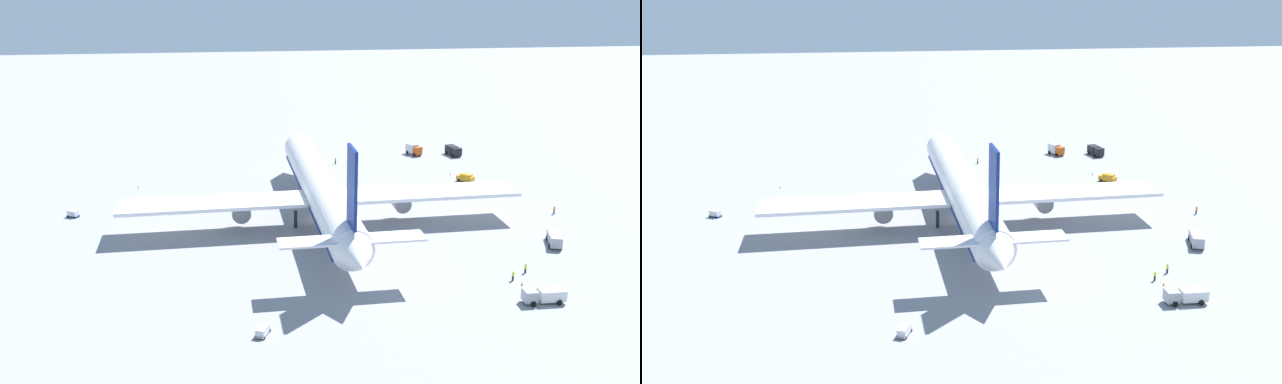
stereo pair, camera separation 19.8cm
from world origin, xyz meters
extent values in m
plane|color=gray|center=(0.00, 0.00, 0.00)|extent=(600.00, 600.00, 0.00)
cylinder|color=white|center=(0.00, 0.00, 7.09)|extent=(67.36, 9.25, 7.02)
cone|color=white|center=(36.37, 1.21, 7.09)|extent=(5.84, 7.06, 6.88)
cone|color=white|center=(-37.07, -1.24, 7.09)|extent=(7.24, 6.90, 6.67)
cube|color=navy|center=(-31.57, -1.05, 17.04)|extent=(6.01, 0.70, 12.88)
cube|color=white|center=(-32.28, 5.39, 8.49)|extent=(4.76, 10.96, 0.36)
cube|color=white|center=(-31.85, -7.53, 8.49)|extent=(4.76, 10.96, 0.36)
cube|color=white|center=(-4.08, 21.60, 6.03)|extent=(10.21, 36.72, 0.70)
cylinder|color=slate|center=(-2.90, 16.17, 3.81)|extent=(5.11, 3.90, 3.74)
cube|color=white|center=(-2.63, -21.83, 6.03)|extent=(10.21, 36.72, 0.70)
cylinder|color=slate|center=(-1.82, -16.33, 3.98)|extent=(5.26, 3.58, 3.41)
cylinder|color=black|center=(23.50, 0.78, 1.79)|extent=(0.70, 0.70, 3.58)
cylinder|color=black|center=(-3.54, 5.39, 1.79)|extent=(0.70, 0.70, 3.58)
cylinder|color=black|center=(-3.17, -5.62, 1.79)|extent=(0.70, 0.70, 3.58)
cube|color=navy|center=(0.00, 0.00, 5.16)|extent=(64.67, 8.81, 0.50)
cube|color=#BF4C14|center=(47.14, -33.12, 1.50)|extent=(2.21, 2.45, 2.09)
cube|color=silver|center=(49.58, -31.97, 1.71)|extent=(3.65, 3.13, 2.51)
cube|color=black|center=(46.67, -33.34, 2.02)|extent=(0.79, 1.56, 0.92)
cylinder|color=black|center=(47.71, -33.96, 0.45)|extent=(0.94, 0.65, 0.90)
cylinder|color=black|center=(46.85, -32.14, 0.45)|extent=(0.94, 0.65, 0.90)
cylinder|color=black|center=(50.60, -32.60, 0.45)|extent=(0.94, 0.65, 0.90)
cylinder|color=black|center=(49.75, -30.79, 0.45)|extent=(0.94, 0.65, 0.90)
cube|color=#999EA5|center=(-40.98, -27.62, 1.36)|extent=(2.19, 1.98, 1.82)
cube|color=silver|center=(-40.98, -31.18, 1.33)|extent=(2.19, 4.09, 1.75)
cube|color=black|center=(-40.98, -26.92, 1.82)|extent=(1.84, 0.08, 0.80)
cylinder|color=black|center=(-42.08, -27.81, 0.45)|extent=(0.30, 0.90, 0.90)
cylinder|color=black|center=(-39.89, -27.81, 0.45)|extent=(0.30, 0.90, 0.90)
cylinder|color=black|center=(-42.08, -32.04, 0.45)|extent=(0.30, 0.90, 0.90)
cylinder|color=black|center=(-39.89, -32.04, 0.45)|extent=(0.30, 0.90, 0.90)
cube|color=black|center=(44.86, -43.46, 1.47)|extent=(2.09, 2.65, 2.04)
cube|color=black|center=(47.79, -42.88, 1.47)|extent=(3.83, 2.99, 2.04)
cube|color=black|center=(44.29, -43.57, 1.98)|extent=(0.47, 1.97, 0.90)
cylinder|color=black|center=(45.25, -44.59, 0.45)|extent=(0.94, 0.47, 0.90)
cylinder|color=black|center=(44.79, -42.26, 0.45)|extent=(0.94, 0.47, 0.90)
cylinder|color=black|center=(48.73, -43.90, 0.45)|extent=(0.94, 0.47, 0.90)
cylinder|color=black|center=(48.27, -41.57, 0.45)|extent=(0.94, 0.47, 0.90)
cube|color=#999EA5|center=(-20.70, -41.40, 1.41)|extent=(2.53, 2.62, 1.92)
cube|color=#999EA5|center=(-17.33, -42.50, 1.24)|extent=(4.53, 3.27, 1.58)
cube|color=black|center=(-21.36, -41.18, 1.89)|extent=(0.63, 1.71, 0.84)
cylinder|color=black|center=(-20.85, -42.46, 0.45)|extent=(0.95, 0.57, 0.90)
cylinder|color=black|center=(-20.19, -40.45, 0.45)|extent=(0.95, 0.57, 0.90)
cylinder|color=black|center=(-16.85, -43.77, 0.45)|extent=(0.95, 0.57, 0.90)
cylinder|color=black|center=(-16.19, -41.76, 0.45)|extent=(0.95, 0.57, 0.90)
cube|color=orange|center=(22.38, -38.46, 0.87)|extent=(4.21, 4.21, 1.10)
cube|color=orange|center=(22.24, -38.60, 1.70)|extent=(3.04, 3.04, 0.55)
cylinder|color=black|center=(22.69, -36.84, 0.32)|extent=(0.61, 0.61, 0.64)
cylinder|color=black|center=(24.00, -38.15, 0.32)|extent=(0.61, 0.61, 0.64)
cylinder|color=black|center=(20.77, -38.76, 0.32)|extent=(0.61, 0.61, 0.64)
cylinder|color=black|center=(22.08, -40.07, 0.32)|extent=(0.61, 0.61, 0.64)
cube|color=#26598C|center=(8.45, 51.01, 0.28)|extent=(2.35, 2.78, 0.15)
cylinder|color=#333338|center=(7.76, 49.67, 0.28)|extent=(0.35, 0.57, 0.08)
cube|color=silver|center=(8.45, 51.01, 0.90)|extent=(2.05, 2.37, 1.09)
cylinder|color=black|center=(8.65, 49.87, 0.20)|extent=(0.29, 0.41, 0.40)
cylinder|color=black|center=(7.40, 50.52, 0.20)|extent=(0.29, 0.41, 0.40)
cylinder|color=black|center=(9.49, 51.50, 0.20)|extent=(0.29, 0.41, 0.40)
cylinder|color=black|center=(8.25, 52.14, 0.20)|extent=(0.29, 0.41, 0.40)
cube|color=gray|center=(-45.49, 13.99, 0.28)|extent=(3.30, 2.47, 0.15)
cylinder|color=#333338|center=(-43.84, 13.28, 0.28)|extent=(0.58, 0.31, 0.08)
cube|color=silver|center=(-45.49, 13.99, 0.82)|extent=(2.80, 2.15, 0.93)
cylinder|color=black|center=(-44.17, 14.19, 0.20)|extent=(0.41, 0.27, 0.40)
cylinder|color=black|center=(-44.72, 12.90, 0.20)|extent=(0.41, 0.27, 0.40)
cylinder|color=black|center=(-46.26, 15.08, 0.20)|extent=(0.41, 0.27, 0.40)
cylinder|color=black|center=(-46.81, 13.80, 0.20)|extent=(0.41, 0.27, 0.40)
cylinder|color=black|center=(-32.72, -28.29, 0.44)|extent=(0.40, 0.40, 0.88)
cylinder|color=#B2F219|center=(-32.72, -28.29, 1.21)|extent=(0.50, 0.50, 0.66)
sphere|color=beige|center=(-32.72, -28.29, 1.65)|extent=(0.24, 0.24, 0.24)
cylinder|color=black|center=(-30.13, -31.55, 0.42)|extent=(0.44, 0.44, 0.85)
cylinder|color=#B2F219|center=(-30.13, -31.55, 1.17)|extent=(0.55, 0.55, 0.64)
sphere|color=#8C6647|center=(-30.13, -31.55, 1.60)|extent=(0.23, 0.23, 0.23)
cylinder|color=black|center=(42.15, -9.42, 0.42)|extent=(0.34, 0.34, 0.85)
cylinder|color=orange|center=(42.15, -9.42, 1.17)|extent=(0.42, 0.42, 0.64)
sphere|color=tan|center=(42.15, -9.42, 1.60)|extent=(0.23, 0.23, 0.23)
cylinder|color=navy|center=(-2.32, -49.64, 0.43)|extent=(0.43, 0.43, 0.86)
cylinder|color=orange|center=(-2.32, -49.64, 1.19)|extent=(0.54, 0.54, 0.65)
sphere|color=tan|center=(-2.32, -49.64, 1.63)|extent=(0.23, 0.23, 0.23)
cone|color=orange|center=(27.10, 39.95, 0.28)|extent=(0.36, 0.36, 0.55)
cone|color=orange|center=(28.52, -36.60, 0.28)|extent=(0.36, 0.36, 0.55)
cone|color=orange|center=(-34.67, -29.08, 0.28)|extent=(0.36, 0.36, 0.55)
camera|label=1|loc=(-133.62, 16.86, 49.97)|focal=39.07mm
camera|label=2|loc=(-133.64, 16.67, 49.97)|focal=39.07mm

